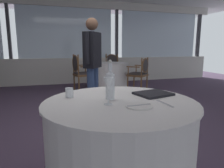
# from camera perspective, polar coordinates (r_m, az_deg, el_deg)

# --- Properties ---
(ground_plane) EXTENTS (14.02, 14.02, 0.00)m
(ground_plane) POSITION_cam_1_polar(r_m,az_deg,el_deg) (3.21, -7.41, -11.05)
(ground_plane) COLOR #47384C
(window_wall_far) EXTENTS (10.78, 0.14, 2.71)m
(window_wall_far) POSITION_cam_1_polar(r_m,az_deg,el_deg) (6.73, -12.77, 9.31)
(window_wall_far) COLOR beige
(window_wall_far) RESTS_ON ground_plane
(foreground_table) EXTENTS (1.22, 1.22, 0.75)m
(foreground_table) POSITION_cam_1_polar(r_m,az_deg,el_deg) (1.71, 2.23, -17.02)
(foreground_table) COLOR white
(foreground_table) RESTS_ON ground_plane
(side_plate) EXTENTS (0.20, 0.20, 0.01)m
(side_plate) POSITION_cam_1_polar(r_m,az_deg,el_deg) (1.44, 7.81, -6.28)
(side_plate) COLOR white
(side_plate) RESTS_ON foreground_table
(butter_knife) EXTENTS (0.18, 0.02, 0.00)m
(butter_knife) POSITION_cam_1_polar(r_m,az_deg,el_deg) (1.44, 7.82, -6.08)
(butter_knife) COLOR silver
(butter_knife) RESTS_ON foreground_table
(dinner_fork) EXTENTS (0.03, 0.21, 0.00)m
(dinner_fork) POSITION_cam_1_polar(r_m,az_deg,el_deg) (1.55, 14.92, -5.44)
(dinner_fork) COLOR silver
(dinner_fork) RESTS_ON foreground_table
(water_bottle) EXTENTS (0.07, 0.07, 0.32)m
(water_bottle) POSITION_cam_1_polar(r_m,az_deg,el_deg) (1.61, -0.54, 0.13)
(water_bottle) COLOR white
(water_bottle) RESTS_ON foreground_table
(wine_glass) EXTENTS (0.08, 0.08, 0.21)m
(wine_glass) POSITION_cam_1_polar(r_m,az_deg,el_deg) (1.44, -1.12, -0.19)
(wine_glass) COLOR white
(wine_glass) RESTS_ON foreground_table
(water_tumbler) EXTENTS (0.07, 0.07, 0.08)m
(water_tumbler) POSITION_cam_1_polar(r_m,az_deg,el_deg) (1.72, -12.23, -2.42)
(water_tumbler) COLOR white
(water_tumbler) RESTS_ON foreground_table
(menu_book) EXTENTS (0.35, 0.31, 0.02)m
(menu_book) POSITION_cam_1_polar(r_m,az_deg,el_deg) (1.82, 11.81, -2.76)
(menu_book) COLOR black
(menu_book) RESTS_ON foreground_table
(background_table_0) EXTENTS (1.05, 1.05, 0.75)m
(background_table_0) POSITION_cam_1_polar(r_m,az_deg,el_deg) (5.87, -0.34, 2.51)
(background_table_0) COLOR white
(background_table_0) RESTS_ON ground_plane
(dining_chair_0_0) EXTENTS (0.62, 0.58, 0.98)m
(dining_chair_0_0) POSITION_cam_1_polar(r_m,az_deg,el_deg) (6.80, -0.06, 5.22)
(dining_chair_0_0) COLOR brown
(dining_chair_0_0) RESTS_ON ground_plane
(dining_chair_0_1) EXTENTS (0.55, 0.60, 1.01)m
(dining_chair_0_1) POSITION_cam_1_polar(r_m,az_deg,el_deg) (5.46, -9.26, 4.04)
(dining_chair_0_1) COLOR brown
(dining_chair_0_1) RESTS_ON ground_plane
(dining_chair_0_2) EXTENTS (0.66, 0.66, 0.92)m
(dining_chair_0_2) POSITION_cam_1_polar(r_m,az_deg,el_deg) (5.41, 8.21, 3.59)
(dining_chair_0_2) COLOR brown
(dining_chair_0_2) RESTS_ON ground_plane
(diner_person_0) EXTENTS (0.37, 0.45, 1.68)m
(diner_person_0) POSITION_cam_1_polar(r_m,az_deg,el_deg) (3.54, -5.66, 6.91)
(diner_person_0) COLOR #334770
(diner_person_0) RESTS_ON ground_plane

